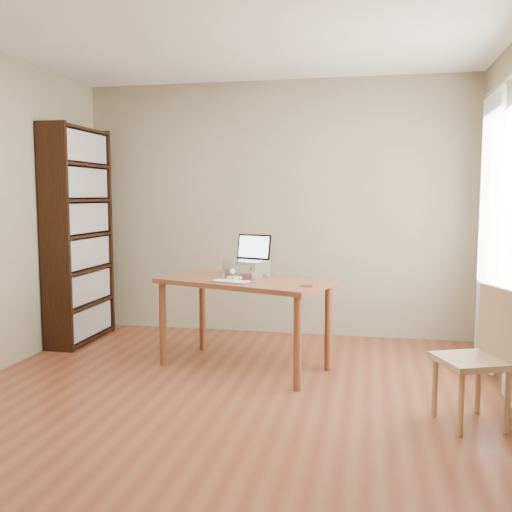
{
  "coord_description": "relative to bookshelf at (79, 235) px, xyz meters",
  "views": [
    {
      "loc": [
        0.97,
        -3.57,
        1.44
      ],
      "look_at": [
        0.06,
        0.95,
        0.95
      ],
      "focal_mm": 40.0,
      "sensor_mm": 36.0,
      "label": 1
    }
  ],
  "objects": [
    {
      "name": "chair",
      "position": [
        3.51,
        -1.47,
        -0.58
      ],
      "size": [
        0.51,
        0.5,
        0.87
      ],
      "rotation": [
        0.0,
        0.0,
        0.39
      ],
      "color": "tan",
      "rests_on": "ground"
    },
    {
      "name": "laptop",
      "position": [
        1.79,
        -0.45,
        -0.11
      ],
      "size": [
        0.37,
        0.36,
        0.23
      ],
      "rotation": [
        0.0,
        0.0,
        -0.33
      ],
      "color": "silver",
      "rests_on": "laptop_stand"
    },
    {
      "name": "laptop_stand",
      "position": [
        1.79,
        -0.5,
        -0.22
      ],
      "size": [
        0.32,
        0.25,
        0.13
      ],
      "rotation": [
        0.0,
        0.0,
        -0.33
      ],
      "color": "silver",
      "rests_on": "desk"
    },
    {
      "name": "coaster",
      "position": [
        2.34,
        -0.85,
        -0.3
      ],
      "size": [
        0.1,
        0.1,
        0.01
      ],
      "primitive_type": "cylinder",
      "color": "brown",
      "rests_on": "desk"
    },
    {
      "name": "bookshelf",
      "position": [
        0.0,
        0.0,
        0.0
      ],
      "size": [
        0.3,
        0.9,
        2.1
      ],
      "color": "black",
      "rests_on": "ground"
    },
    {
      "name": "cat",
      "position": [
        1.8,
        -0.47,
        -0.23
      ],
      "size": [
        0.25,
        0.49,
        0.16
      ],
      "rotation": [
        0.0,
        0.0,
        -0.5
      ],
      "color": "#433C34",
      "rests_on": "desk"
    },
    {
      "name": "desk",
      "position": [
        1.79,
        -0.58,
        -0.4
      ],
      "size": [
        1.53,
        1.1,
        0.75
      ],
      "rotation": [
        0.0,
        0.0,
        -0.33
      ],
      "color": "brown",
      "rests_on": "ground"
    },
    {
      "name": "keyboard",
      "position": [
        1.74,
        -0.8,
        -0.29
      ],
      "size": [
        0.33,
        0.2,
        0.02
      ],
      "rotation": [
        0.0,
        0.0,
        -0.25
      ],
      "color": "silver",
      "rests_on": "desk"
    },
    {
      "name": "curtains",
      "position": [
        3.75,
        -0.75,
        0.12
      ],
      "size": [
        0.03,
        1.9,
        2.25
      ],
      "color": "white",
      "rests_on": "ground"
    },
    {
      "name": "room",
      "position": [
        1.86,
        -1.54,
        0.25
      ],
      "size": [
        4.04,
        4.54,
        2.64
      ],
      "color": "brown",
      "rests_on": "ground"
    }
  ]
}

